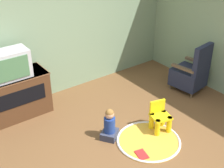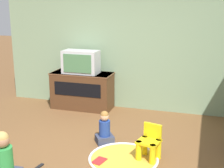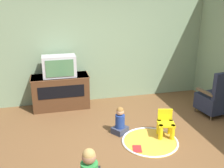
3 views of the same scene
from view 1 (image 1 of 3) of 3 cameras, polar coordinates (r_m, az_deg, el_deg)
The scene contains 9 objects.
ground_plane at distance 4.82m, azimuth 5.48°, elevation -12.90°, with size 30.00×30.00×0.00m, color brown.
wall_back at distance 5.91m, azimuth -11.81°, elevation 9.98°, with size 5.64×0.12×2.69m.
tv_cabinet at distance 5.69m, azimuth -17.93°, elevation -2.20°, with size 1.30×0.56×0.78m.
television at distance 5.37m, azimuth -18.74°, elevation 3.24°, with size 0.74×0.39×0.48m.
black_armchair at distance 6.43m, azimuth 14.25°, elevation 1.88°, with size 0.63×0.67×1.03m.
yellow_kid_chair at distance 5.23m, azimuth 8.75°, elevation -6.32°, with size 0.36×0.35×0.51m.
play_mat at distance 5.09m, azimuth 6.69°, elevation -10.25°, with size 1.03×1.03×0.04m.
child_watching_center at distance 5.00m, azimuth -0.45°, elevation -7.61°, with size 0.36×0.35×0.54m.
book at distance 4.82m, azimuth 5.42°, elevation -12.77°, with size 0.20×0.25×0.02m.
Camera 1 is at (-2.49, -2.60, 3.21)m, focal length 50.00 mm.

